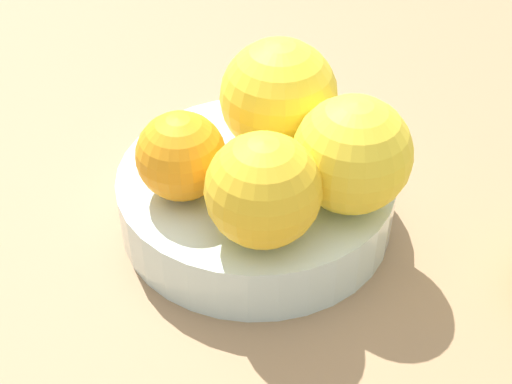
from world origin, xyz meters
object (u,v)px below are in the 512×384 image
Objects in this scene: orange_in_bowl_2 at (263,190)px; orange_in_bowl_3 at (350,158)px; orange_in_bowl_1 at (282,98)px; orange_in_bowl_0 at (181,156)px; fruit_bowl at (256,198)px.

orange_in_bowl_3 is (-3.80, -4.96, 0.26)cm from orange_in_bowl_2.
orange_in_bowl_2 is (-2.81, 9.16, -0.55)cm from orange_in_bowl_1.
orange_in_bowl_3 is (-6.61, 4.20, -0.29)cm from orange_in_bowl_1.
orange_in_bowl_0 is 8.67cm from orange_in_bowl_1.
orange_in_bowl_3 is at bearing -127.45° from orange_in_bowl_2.
orange_in_bowl_1 is 9.60cm from orange_in_bowl_2.
orange_in_bowl_1 is 1.07× the size of orange_in_bowl_3.
fruit_bowl is at bearing -60.45° from orange_in_bowl_2.
orange_in_bowl_0 reaches higher than fruit_bowl.
fruit_bowl is 2.36× the size of orange_in_bowl_1.
orange_in_bowl_0 is at bearing 62.97° from orange_in_bowl_1.
orange_in_bowl_1 is at bearing -32.43° from orange_in_bowl_3.
orange_in_bowl_2 is at bearing 107.06° from orange_in_bowl_1.
orange_in_bowl_1 is at bearing -93.89° from fruit_bowl.
orange_in_bowl_0 is 6.91cm from orange_in_bowl_2.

